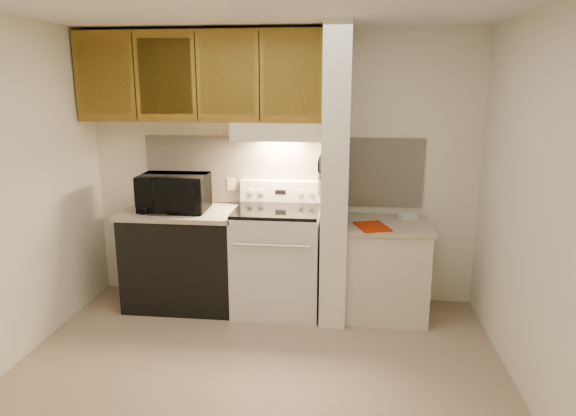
# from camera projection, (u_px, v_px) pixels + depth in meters

# --- Properties ---
(floor) EXTENTS (3.60, 3.60, 0.00)m
(floor) POSITION_uv_depth(u_px,v_px,m) (256.00, 377.00, 3.64)
(floor) COLOR tan
(floor) RESTS_ON ground
(ceiling) EXTENTS (3.60, 3.60, 0.00)m
(ceiling) POSITION_uv_depth(u_px,v_px,m) (250.00, 1.00, 3.05)
(ceiling) COLOR white
(ceiling) RESTS_ON wall_back
(wall_back) EXTENTS (3.60, 2.50, 0.02)m
(wall_back) POSITION_uv_depth(u_px,v_px,m) (282.00, 169.00, 4.79)
(wall_back) COLOR white
(wall_back) RESTS_ON floor
(wall_right) EXTENTS (0.02, 3.00, 2.50)m
(wall_right) POSITION_uv_depth(u_px,v_px,m) (542.00, 213.00, 3.15)
(wall_right) COLOR white
(wall_right) RESTS_ON floor
(backsplash) EXTENTS (2.60, 0.02, 0.63)m
(backsplash) POSITION_uv_depth(u_px,v_px,m) (282.00, 171.00, 4.79)
(backsplash) COLOR beige
(backsplash) RESTS_ON wall_back
(range_body) EXTENTS (0.76, 0.65, 0.92)m
(range_body) POSITION_uv_depth(u_px,v_px,m) (277.00, 261.00, 4.65)
(range_body) COLOR silver
(range_body) RESTS_ON floor
(oven_window) EXTENTS (0.50, 0.01, 0.30)m
(oven_window) POSITION_uv_depth(u_px,v_px,m) (272.00, 269.00, 4.33)
(oven_window) COLOR black
(oven_window) RESTS_ON range_body
(oven_handle) EXTENTS (0.65, 0.02, 0.02)m
(oven_handle) POSITION_uv_depth(u_px,v_px,m) (271.00, 246.00, 4.24)
(oven_handle) COLOR silver
(oven_handle) RESTS_ON range_body
(cooktop) EXTENTS (0.74, 0.64, 0.03)m
(cooktop) POSITION_uv_depth(u_px,v_px,m) (277.00, 210.00, 4.53)
(cooktop) COLOR black
(cooktop) RESTS_ON range_body
(range_backguard) EXTENTS (0.76, 0.08, 0.20)m
(range_backguard) POSITION_uv_depth(u_px,v_px,m) (281.00, 191.00, 4.78)
(range_backguard) COLOR silver
(range_backguard) RESTS_ON range_body
(range_display) EXTENTS (0.10, 0.01, 0.04)m
(range_display) POSITION_uv_depth(u_px,v_px,m) (281.00, 192.00, 4.74)
(range_display) COLOR black
(range_display) RESTS_ON range_backguard
(range_knob_left_outer) EXTENTS (0.05, 0.02, 0.05)m
(range_knob_left_outer) POSITION_uv_depth(u_px,v_px,m) (251.00, 191.00, 4.77)
(range_knob_left_outer) COLOR silver
(range_knob_left_outer) RESTS_ON range_backguard
(range_knob_left_inner) EXTENTS (0.05, 0.02, 0.05)m
(range_knob_left_inner) POSITION_uv_depth(u_px,v_px,m) (261.00, 192.00, 4.76)
(range_knob_left_inner) COLOR silver
(range_knob_left_inner) RESTS_ON range_backguard
(range_knob_right_inner) EXTENTS (0.05, 0.02, 0.05)m
(range_knob_right_inner) POSITION_uv_depth(u_px,v_px,m) (300.00, 193.00, 4.72)
(range_knob_right_inner) COLOR silver
(range_knob_right_inner) RESTS_ON range_backguard
(range_knob_right_outer) EXTENTS (0.05, 0.02, 0.05)m
(range_knob_right_outer) POSITION_uv_depth(u_px,v_px,m) (311.00, 193.00, 4.71)
(range_knob_right_outer) COLOR silver
(range_knob_right_outer) RESTS_ON range_backguard
(dishwasher_front) EXTENTS (1.00, 0.63, 0.87)m
(dishwasher_front) POSITION_uv_depth(u_px,v_px,m) (184.00, 260.00, 4.76)
(dishwasher_front) COLOR black
(dishwasher_front) RESTS_ON floor
(left_countertop) EXTENTS (1.04, 0.67, 0.04)m
(left_countertop) POSITION_uv_depth(u_px,v_px,m) (181.00, 212.00, 4.65)
(left_countertop) COLOR #B5A892
(left_countertop) RESTS_ON dishwasher_front
(spoon_rest) EXTENTS (0.20, 0.07, 0.01)m
(spoon_rest) POSITION_uv_depth(u_px,v_px,m) (158.00, 214.00, 4.47)
(spoon_rest) COLOR black
(spoon_rest) RESTS_ON left_countertop
(teal_jar) EXTENTS (0.10, 0.10, 0.09)m
(teal_jar) POSITION_uv_depth(u_px,v_px,m) (183.00, 200.00, 4.86)
(teal_jar) COLOR #306A6E
(teal_jar) RESTS_ON left_countertop
(outlet) EXTENTS (0.08, 0.01, 0.12)m
(outlet) POSITION_uv_depth(u_px,v_px,m) (231.00, 184.00, 4.86)
(outlet) COLOR beige
(outlet) RESTS_ON backsplash
(microwave) EXTENTS (0.61, 0.42, 0.33)m
(microwave) POSITION_uv_depth(u_px,v_px,m) (174.00, 193.00, 4.60)
(microwave) COLOR black
(microwave) RESTS_ON left_countertop
(partition_pillar) EXTENTS (0.22, 0.70, 2.50)m
(partition_pillar) POSITION_uv_depth(u_px,v_px,m) (336.00, 176.00, 4.40)
(partition_pillar) COLOR white
(partition_pillar) RESTS_ON floor
(pillar_trim) EXTENTS (0.01, 0.70, 0.04)m
(pillar_trim) POSITION_uv_depth(u_px,v_px,m) (322.00, 170.00, 4.40)
(pillar_trim) COLOR olive
(pillar_trim) RESTS_ON partition_pillar
(knife_strip) EXTENTS (0.02, 0.42, 0.04)m
(knife_strip) POSITION_uv_depth(u_px,v_px,m) (321.00, 169.00, 4.35)
(knife_strip) COLOR black
(knife_strip) RESTS_ON partition_pillar
(knife_blade_a) EXTENTS (0.01, 0.03, 0.16)m
(knife_blade_a) POSITION_uv_depth(u_px,v_px,m) (319.00, 184.00, 4.21)
(knife_blade_a) COLOR silver
(knife_blade_a) RESTS_ON knife_strip
(knife_handle_a) EXTENTS (0.02, 0.02, 0.10)m
(knife_handle_a) POSITION_uv_depth(u_px,v_px,m) (319.00, 166.00, 4.18)
(knife_handle_a) COLOR black
(knife_handle_a) RESTS_ON knife_strip
(knife_blade_b) EXTENTS (0.01, 0.04, 0.18)m
(knife_blade_b) POSITION_uv_depth(u_px,v_px,m) (319.00, 184.00, 4.28)
(knife_blade_b) COLOR silver
(knife_blade_b) RESTS_ON knife_strip
(knife_handle_b) EXTENTS (0.02, 0.02, 0.10)m
(knife_handle_b) POSITION_uv_depth(u_px,v_px,m) (319.00, 164.00, 4.27)
(knife_handle_b) COLOR black
(knife_handle_b) RESTS_ON knife_strip
(knife_blade_c) EXTENTS (0.01, 0.04, 0.20)m
(knife_blade_c) POSITION_uv_depth(u_px,v_px,m) (320.00, 183.00, 4.37)
(knife_blade_c) COLOR silver
(knife_blade_c) RESTS_ON knife_strip
(knife_handle_c) EXTENTS (0.02, 0.02, 0.10)m
(knife_handle_c) POSITION_uv_depth(u_px,v_px,m) (320.00, 163.00, 4.34)
(knife_handle_c) COLOR black
(knife_handle_c) RESTS_ON knife_strip
(knife_blade_d) EXTENTS (0.01, 0.04, 0.16)m
(knife_blade_d) POSITION_uv_depth(u_px,v_px,m) (320.00, 179.00, 4.44)
(knife_blade_d) COLOR silver
(knife_blade_d) RESTS_ON knife_strip
(knife_handle_d) EXTENTS (0.02, 0.02, 0.10)m
(knife_handle_d) POSITION_uv_depth(u_px,v_px,m) (320.00, 162.00, 4.42)
(knife_handle_d) COLOR black
(knife_handle_d) RESTS_ON knife_strip
(knife_blade_e) EXTENTS (0.01, 0.04, 0.18)m
(knife_blade_e) POSITION_uv_depth(u_px,v_px,m) (321.00, 179.00, 4.52)
(knife_blade_e) COLOR silver
(knife_blade_e) RESTS_ON knife_strip
(knife_handle_e) EXTENTS (0.02, 0.02, 0.10)m
(knife_handle_e) POSITION_uv_depth(u_px,v_px,m) (321.00, 160.00, 4.50)
(knife_handle_e) COLOR black
(knife_handle_e) RESTS_ON knife_strip
(oven_mitt) EXTENTS (0.03, 0.10, 0.24)m
(oven_mitt) POSITION_uv_depth(u_px,v_px,m) (321.00, 184.00, 4.60)
(oven_mitt) COLOR gray
(oven_mitt) RESTS_ON partition_pillar
(right_cab_base) EXTENTS (0.70, 0.60, 0.81)m
(right_cab_base) POSITION_uv_depth(u_px,v_px,m) (386.00, 271.00, 4.55)
(right_cab_base) COLOR beige
(right_cab_base) RESTS_ON floor
(right_countertop) EXTENTS (0.74, 0.64, 0.04)m
(right_countertop) POSITION_uv_depth(u_px,v_px,m) (388.00, 225.00, 4.45)
(right_countertop) COLOR #B5A892
(right_countertop) RESTS_ON right_cab_base
(red_folder) EXTENTS (0.33, 0.38, 0.01)m
(red_folder) POSITION_uv_depth(u_px,v_px,m) (372.00, 227.00, 4.31)
(red_folder) COLOR #A82303
(red_folder) RESTS_ON right_countertop
(white_box) EXTENTS (0.17, 0.15, 0.04)m
(white_box) POSITION_uv_depth(u_px,v_px,m) (408.00, 216.00, 4.59)
(white_box) COLOR white
(white_box) RESTS_ON right_countertop
(range_hood) EXTENTS (0.78, 0.44, 0.15)m
(range_hood) POSITION_uv_depth(u_px,v_px,m) (279.00, 131.00, 4.49)
(range_hood) COLOR beige
(range_hood) RESTS_ON upper_cabinets
(hood_lip) EXTENTS (0.78, 0.04, 0.06)m
(hood_lip) POSITION_uv_depth(u_px,v_px,m) (275.00, 138.00, 4.30)
(hood_lip) COLOR beige
(hood_lip) RESTS_ON range_hood
(upper_cabinets) EXTENTS (2.18, 0.33, 0.77)m
(upper_cabinets) POSITION_uv_depth(u_px,v_px,m) (201.00, 77.00, 4.51)
(upper_cabinets) COLOR olive
(upper_cabinets) RESTS_ON wall_back
(cab_door_a) EXTENTS (0.46, 0.01, 0.63)m
(cab_door_a) POSITION_uv_depth(u_px,v_px,m) (104.00, 77.00, 4.44)
(cab_door_a) COLOR olive
(cab_door_a) RESTS_ON upper_cabinets
(cab_gap_a) EXTENTS (0.01, 0.01, 0.73)m
(cab_gap_a) POSITION_uv_depth(u_px,v_px,m) (134.00, 77.00, 4.41)
(cab_gap_a) COLOR black
(cab_gap_a) RESTS_ON upper_cabinets
(cab_door_b) EXTENTS (0.46, 0.01, 0.63)m
(cab_door_b) POSITION_uv_depth(u_px,v_px,m) (165.00, 76.00, 4.38)
(cab_door_b) COLOR olive
(cab_door_b) RESTS_ON upper_cabinets
(cab_gap_b) EXTENTS (0.01, 0.01, 0.73)m
(cab_gap_b) POSITION_uv_depth(u_px,v_px,m) (196.00, 76.00, 4.35)
(cab_gap_b) COLOR black
(cab_gap_b) RESTS_ON upper_cabinets
(cab_door_c) EXTENTS (0.46, 0.01, 0.63)m
(cab_door_c) POSITION_uv_depth(u_px,v_px,m) (227.00, 76.00, 4.32)
(cab_door_c) COLOR olive
(cab_door_c) RESTS_ON upper_cabinets
(cab_gap_c) EXTENTS (0.01, 0.01, 0.73)m
(cab_gap_c) POSITION_uv_depth(u_px,v_px,m) (259.00, 76.00, 4.29)
(cab_gap_c) COLOR black
(cab_gap_c) RESTS_ON upper_cabinets
(cab_door_d) EXTENTS (0.46, 0.01, 0.63)m
(cab_door_d) POSITION_uv_depth(u_px,v_px,m) (292.00, 76.00, 4.26)
(cab_door_d) COLOR olive
(cab_door_d) RESTS_ON upper_cabinets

